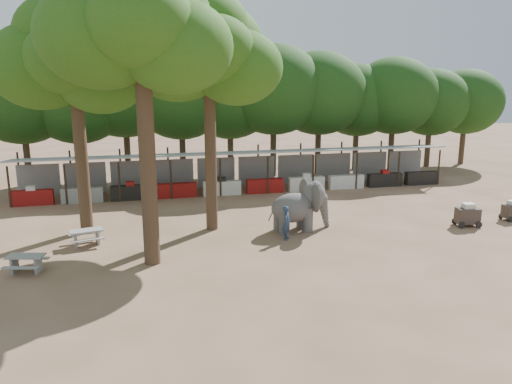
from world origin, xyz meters
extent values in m
plane|color=brown|center=(0.00, 0.00, 0.00)|extent=(100.00, 100.00, 0.00)
cube|color=gray|center=(0.00, 14.00, 2.50)|extent=(28.00, 2.99, 0.39)
cylinder|color=#2D2319|center=(-12.60, 12.65, 1.20)|extent=(0.12, 0.12, 2.40)
cylinder|color=#2D2319|center=(-12.60, 15.35, 1.40)|extent=(0.12, 0.12, 2.80)
cube|color=maroon|center=(-12.60, 12.90, 0.45)|extent=(2.38, 0.50, 0.90)
cube|color=gray|center=(-12.60, 15.30, 1.00)|extent=(2.52, 0.12, 2.00)
cylinder|color=#2D2319|center=(-9.80, 12.65, 1.20)|extent=(0.12, 0.12, 2.40)
cylinder|color=#2D2319|center=(-9.80, 15.35, 1.40)|extent=(0.12, 0.12, 2.80)
cube|color=gray|center=(-9.80, 12.90, 0.45)|extent=(2.38, 0.50, 0.90)
cube|color=gray|center=(-9.80, 15.30, 1.00)|extent=(2.52, 0.12, 2.00)
cylinder|color=#2D2319|center=(-7.00, 12.65, 1.20)|extent=(0.12, 0.12, 2.40)
cylinder|color=#2D2319|center=(-7.00, 15.35, 1.40)|extent=(0.12, 0.12, 2.80)
cube|color=black|center=(-7.00, 12.90, 0.45)|extent=(2.38, 0.50, 0.90)
cube|color=gray|center=(-7.00, 15.30, 1.00)|extent=(2.52, 0.12, 2.00)
cylinder|color=#2D2319|center=(-4.20, 12.65, 1.20)|extent=(0.12, 0.12, 2.40)
cylinder|color=#2D2319|center=(-4.20, 15.35, 1.40)|extent=(0.12, 0.12, 2.80)
cube|color=maroon|center=(-4.20, 12.90, 0.45)|extent=(2.38, 0.50, 0.90)
cube|color=gray|center=(-4.20, 15.30, 1.00)|extent=(2.52, 0.12, 2.00)
cylinder|color=#2D2319|center=(-1.40, 12.65, 1.20)|extent=(0.12, 0.12, 2.40)
cylinder|color=#2D2319|center=(-1.40, 15.35, 1.40)|extent=(0.12, 0.12, 2.80)
cube|color=silver|center=(-1.40, 12.90, 0.45)|extent=(2.38, 0.50, 0.90)
cube|color=gray|center=(-1.40, 15.30, 1.00)|extent=(2.52, 0.12, 2.00)
cylinder|color=#2D2319|center=(1.40, 12.65, 1.20)|extent=(0.12, 0.12, 2.40)
cylinder|color=#2D2319|center=(1.40, 15.35, 1.40)|extent=(0.12, 0.12, 2.80)
cube|color=maroon|center=(1.40, 12.90, 0.45)|extent=(2.38, 0.50, 0.90)
cube|color=gray|center=(1.40, 15.30, 1.00)|extent=(2.52, 0.12, 2.00)
cylinder|color=#2D2319|center=(4.20, 12.65, 1.20)|extent=(0.12, 0.12, 2.40)
cylinder|color=#2D2319|center=(4.20, 15.35, 1.40)|extent=(0.12, 0.12, 2.80)
cube|color=silver|center=(4.20, 12.90, 0.45)|extent=(2.38, 0.50, 0.90)
cube|color=gray|center=(4.20, 15.30, 1.00)|extent=(2.52, 0.12, 2.00)
cylinder|color=#2D2319|center=(7.00, 12.65, 1.20)|extent=(0.12, 0.12, 2.40)
cylinder|color=#2D2319|center=(7.00, 15.35, 1.40)|extent=(0.12, 0.12, 2.80)
cube|color=silver|center=(7.00, 12.90, 0.45)|extent=(2.38, 0.50, 0.90)
cube|color=gray|center=(7.00, 15.30, 1.00)|extent=(2.52, 0.12, 2.00)
cylinder|color=#2D2319|center=(9.80, 12.65, 1.20)|extent=(0.12, 0.12, 2.40)
cylinder|color=#2D2319|center=(9.80, 15.35, 1.40)|extent=(0.12, 0.12, 2.80)
cube|color=black|center=(9.80, 12.90, 0.45)|extent=(2.38, 0.50, 0.90)
cube|color=gray|center=(9.80, 15.30, 1.00)|extent=(2.52, 0.12, 2.00)
cylinder|color=#2D2319|center=(12.60, 12.65, 1.20)|extent=(0.12, 0.12, 2.40)
cylinder|color=#2D2319|center=(12.60, 15.35, 1.40)|extent=(0.12, 0.12, 2.80)
cube|color=black|center=(12.60, 12.90, 0.45)|extent=(2.38, 0.50, 0.90)
cube|color=gray|center=(12.60, 15.30, 1.00)|extent=(2.52, 0.12, 2.00)
cylinder|color=#332316|center=(-9.00, 7.00, 4.60)|extent=(0.60, 0.60, 9.20)
cone|color=#332316|center=(-9.00, 7.00, 9.20)|extent=(0.57, 0.57, 2.88)
ellipsoid|color=#1C4A0E|center=(-10.40, 7.30, 7.82)|extent=(4.80, 4.80, 3.94)
ellipsoid|color=#1C4A0E|center=(-7.80, 6.40, 7.42)|extent=(4.20, 4.20, 3.44)
ellipsoid|color=#1C4A0E|center=(-8.80, 8.10, 8.42)|extent=(5.20, 5.20, 4.26)
ellipsoid|color=#1C4A0E|center=(-9.00, 5.70, 8.12)|extent=(3.80, 3.80, 3.12)
ellipsoid|color=#1C4A0E|center=(-9.30, 7.20, 9.22)|extent=(4.40, 4.40, 3.61)
cylinder|color=#332316|center=(-6.00, 2.00, 5.20)|extent=(0.64, 0.64, 10.40)
ellipsoid|color=#1C4A0E|center=(-7.40, 2.30, 8.84)|extent=(4.80, 4.80, 3.94)
ellipsoid|color=#1C4A0E|center=(-4.80, 1.40, 8.44)|extent=(4.20, 4.20, 3.44)
ellipsoid|color=#1C4A0E|center=(-5.80, 3.10, 9.44)|extent=(5.20, 5.20, 4.26)
ellipsoid|color=#1C4A0E|center=(-6.00, 0.70, 9.14)|extent=(3.80, 3.80, 3.12)
cylinder|color=#332316|center=(-3.00, 6.00, 4.80)|extent=(0.56, 0.56, 9.60)
cone|color=#332316|center=(-3.00, 6.00, 9.60)|extent=(0.53, 0.53, 3.00)
ellipsoid|color=#1C4A0E|center=(-4.40, 6.30, 8.16)|extent=(4.80, 4.80, 3.94)
ellipsoid|color=#1C4A0E|center=(-1.80, 5.40, 7.76)|extent=(4.20, 4.20, 3.44)
ellipsoid|color=#1C4A0E|center=(-2.80, 7.10, 8.76)|extent=(5.20, 5.20, 4.26)
ellipsoid|color=#1C4A0E|center=(-3.00, 4.70, 8.46)|extent=(3.80, 3.80, 3.12)
ellipsoid|color=#1C4A0E|center=(-3.30, 6.20, 9.56)|extent=(4.40, 4.40, 3.61)
cylinder|color=#332316|center=(-13.33, 19.00, 1.87)|extent=(0.44, 0.44, 3.74)
ellipsoid|color=black|center=(-13.33, 19.00, 5.53)|extent=(6.46, 5.95, 5.61)
cylinder|color=#332316|center=(-10.00, 19.00, 1.87)|extent=(0.44, 0.44, 3.74)
ellipsoid|color=black|center=(-10.00, 19.00, 5.53)|extent=(6.46, 5.95, 5.61)
cylinder|color=#332316|center=(-6.67, 19.00, 1.87)|extent=(0.44, 0.44, 3.74)
ellipsoid|color=black|center=(-6.67, 19.00, 5.53)|extent=(6.46, 5.95, 5.61)
cylinder|color=#332316|center=(-3.33, 19.00, 1.87)|extent=(0.44, 0.44, 3.74)
ellipsoid|color=black|center=(-3.33, 19.00, 5.53)|extent=(6.46, 5.95, 5.61)
cylinder|color=#332316|center=(0.00, 19.00, 1.87)|extent=(0.44, 0.44, 3.74)
ellipsoid|color=black|center=(0.00, 19.00, 5.53)|extent=(6.46, 5.95, 5.61)
cylinder|color=#332316|center=(3.33, 19.00, 1.87)|extent=(0.44, 0.44, 3.74)
ellipsoid|color=black|center=(3.33, 19.00, 5.53)|extent=(6.46, 5.95, 5.61)
cylinder|color=#332316|center=(6.67, 19.00, 1.87)|extent=(0.44, 0.44, 3.74)
ellipsoid|color=black|center=(6.67, 19.00, 5.53)|extent=(6.46, 5.95, 5.61)
cylinder|color=#332316|center=(10.00, 19.00, 1.87)|extent=(0.44, 0.44, 3.74)
ellipsoid|color=black|center=(10.00, 19.00, 5.53)|extent=(6.46, 5.95, 5.61)
cylinder|color=#332316|center=(13.33, 19.00, 1.87)|extent=(0.44, 0.44, 3.74)
ellipsoid|color=black|center=(13.33, 19.00, 5.53)|extent=(6.46, 5.95, 5.61)
cylinder|color=#332316|center=(16.67, 19.00, 1.87)|extent=(0.44, 0.44, 3.74)
ellipsoid|color=black|center=(16.67, 19.00, 5.53)|extent=(6.46, 5.95, 5.61)
cylinder|color=#332316|center=(20.00, 19.00, 1.87)|extent=(0.44, 0.44, 3.74)
ellipsoid|color=black|center=(20.00, 19.00, 5.53)|extent=(6.46, 5.95, 5.61)
ellipsoid|color=#474444|center=(0.80, 4.79, 1.17)|extent=(2.38, 1.57, 1.45)
cylinder|color=#474444|center=(0.24, 4.37, 0.61)|extent=(0.58, 0.58, 1.22)
cylinder|color=#474444|center=(0.15, 5.05, 0.61)|extent=(0.58, 0.58, 1.22)
cylinder|color=#474444|center=(1.46, 4.52, 0.61)|extent=(0.58, 0.58, 1.22)
cylinder|color=#474444|center=(1.37, 5.20, 0.61)|extent=(0.58, 0.58, 1.22)
ellipsoid|color=#474444|center=(1.86, 4.92, 1.69)|extent=(1.35, 1.14, 1.34)
ellipsoid|color=#474444|center=(1.74, 4.24, 1.72)|extent=(0.34, 1.12, 1.38)
ellipsoid|color=#474444|center=(1.57, 5.54, 1.72)|extent=(0.34, 1.12, 1.38)
cone|color=#474444|center=(2.51, 5.00, 0.76)|extent=(0.61, 0.61, 1.52)
imported|color=#26384C|center=(0.13, 3.61, 0.80)|extent=(0.60, 0.69, 1.60)
cube|color=gray|center=(-10.77, 2.08, 0.66)|extent=(1.48, 0.92, 0.05)
cube|color=gray|center=(-11.21, 2.18, 0.32)|extent=(0.21, 0.56, 0.64)
cube|color=gray|center=(-10.32, 1.98, 0.32)|extent=(0.21, 0.56, 0.64)
cube|color=gray|center=(-10.88, 1.59, 0.38)|extent=(1.39, 0.52, 0.05)
cube|color=gray|center=(-10.66, 2.57, 0.38)|extent=(1.39, 0.52, 0.05)
cube|color=gray|center=(-8.81, 4.86, 0.68)|extent=(1.53, 0.97, 0.06)
cube|color=gray|center=(-9.27, 4.75, 0.33)|extent=(0.22, 0.57, 0.66)
cube|color=gray|center=(-8.35, 4.97, 0.33)|extent=(0.22, 0.57, 0.66)
cube|color=gray|center=(-8.69, 4.36, 0.40)|extent=(1.43, 0.56, 0.05)
cube|color=gray|center=(-8.93, 5.37, 0.40)|extent=(1.43, 0.56, 0.05)
cube|color=#312520|center=(9.58, 3.58, 0.55)|extent=(1.18, 0.81, 0.77)
cylinder|color=black|center=(9.09, 3.28, 0.17)|extent=(0.34, 0.11, 0.33)
cylinder|color=black|center=(9.96, 3.15, 0.17)|extent=(0.34, 0.11, 0.33)
cylinder|color=black|center=(9.19, 4.00, 0.17)|extent=(0.34, 0.11, 0.33)
cylinder|color=black|center=(10.06, 3.87, 0.17)|extent=(0.34, 0.11, 0.33)
cube|color=silver|center=(9.58, 3.58, 1.05)|extent=(0.61, 0.51, 0.28)
cube|color=#312520|center=(12.56, 4.04, 0.49)|extent=(1.04, 0.71, 0.68)
cylinder|color=black|center=(12.22, 3.66, 0.15)|extent=(0.30, 0.10, 0.29)
cylinder|color=black|center=(12.13, 4.30, 0.15)|extent=(0.30, 0.10, 0.29)
cylinder|color=black|center=(12.90, 4.41, 0.15)|extent=(0.30, 0.10, 0.29)
camera|label=1|loc=(-6.16, -17.50, 7.48)|focal=35.00mm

